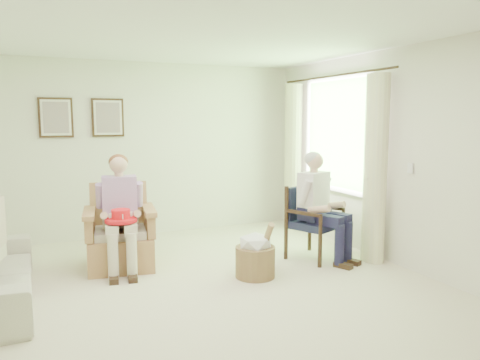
{
  "coord_description": "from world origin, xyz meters",
  "views": [
    {
      "loc": [
        -1.5,
        -4.27,
        1.76
      ],
      "look_at": [
        0.73,
        0.69,
        1.05
      ],
      "focal_mm": 35.0,
      "sensor_mm": 36.0,
      "label": 1
    }
  ],
  "objects_px": {
    "person_wicker": "(121,205)",
    "person_dark": "(318,199)",
    "wicker_armchair": "(120,241)",
    "red_hat": "(121,217)",
    "wood_armchair": "(311,219)",
    "hatbox": "(255,255)"
  },
  "relations": [
    {
      "from": "person_dark",
      "to": "red_hat",
      "type": "height_order",
      "value": "person_dark"
    },
    {
      "from": "red_hat",
      "to": "hatbox",
      "type": "distance_m",
      "value": 1.56
    },
    {
      "from": "wood_armchair",
      "to": "person_dark",
      "type": "distance_m",
      "value": 0.32
    },
    {
      "from": "wicker_armchair",
      "to": "person_dark",
      "type": "distance_m",
      "value": 2.47
    },
    {
      "from": "wicker_armchair",
      "to": "person_dark",
      "type": "height_order",
      "value": "person_dark"
    },
    {
      "from": "wood_armchair",
      "to": "hatbox",
      "type": "height_order",
      "value": "wood_armchair"
    },
    {
      "from": "wood_armchair",
      "to": "hatbox",
      "type": "relative_size",
      "value": 1.38
    },
    {
      "from": "wicker_armchair",
      "to": "person_wicker",
      "type": "distance_m",
      "value": 0.47
    },
    {
      "from": "wicker_armchair",
      "to": "hatbox",
      "type": "relative_size",
      "value": 1.51
    },
    {
      "from": "hatbox",
      "to": "person_dark",
      "type": "bearing_deg",
      "value": 14.58
    },
    {
      "from": "wood_armchair",
      "to": "hatbox",
      "type": "distance_m",
      "value": 1.1
    },
    {
      "from": "person_wicker",
      "to": "person_dark",
      "type": "relative_size",
      "value": 1.0
    },
    {
      "from": "wood_armchair",
      "to": "person_dark",
      "type": "xyz_separation_m",
      "value": [
        0.0,
        -0.15,
        0.28
      ]
    },
    {
      "from": "wicker_armchair",
      "to": "red_hat",
      "type": "distance_m",
      "value": 0.49
    },
    {
      "from": "wicker_armchair",
      "to": "person_dark",
      "type": "bearing_deg",
      "value": -9.44
    },
    {
      "from": "person_dark",
      "to": "red_hat",
      "type": "relative_size",
      "value": 3.73
    },
    {
      "from": "person_wicker",
      "to": "hatbox",
      "type": "bearing_deg",
      "value": -25.08
    },
    {
      "from": "wicker_armchair",
      "to": "wood_armchair",
      "type": "height_order",
      "value": "wicker_armchair"
    },
    {
      "from": "wicker_armchair",
      "to": "red_hat",
      "type": "relative_size",
      "value": 2.78
    },
    {
      "from": "wicker_armchair",
      "to": "red_hat",
      "type": "bearing_deg",
      "value": -88.04
    },
    {
      "from": "person_wicker",
      "to": "person_dark",
      "type": "xyz_separation_m",
      "value": [
        2.31,
        -0.61,
        0.0
      ]
    },
    {
      "from": "person_wicker",
      "to": "red_hat",
      "type": "bearing_deg",
      "value": -92.09
    }
  ]
}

